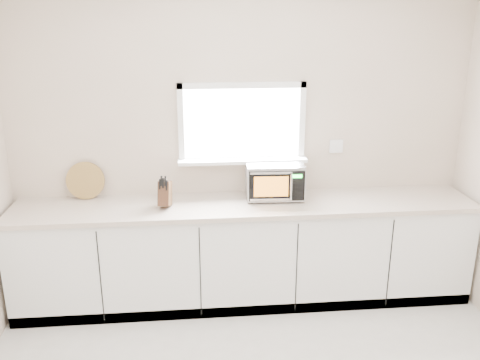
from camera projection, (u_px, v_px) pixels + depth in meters
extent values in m
cube|color=beige|center=(242.00, 145.00, 4.47)|extent=(4.00, 0.02, 2.70)
cube|color=white|center=(242.00, 123.00, 4.39)|extent=(1.00, 0.02, 0.60)
cube|color=white|center=(243.00, 160.00, 4.43)|extent=(1.12, 0.16, 0.03)
cube|color=white|center=(242.00, 85.00, 4.27)|extent=(1.10, 0.04, 0.05)
cube|color=white|center=(242.00, 160.00, 4.48)|extent=(1.10, 0.04, 0.05)
cube|color=white|center=(181.00, 124.00, 4.33)|extent=(0.05, 0.04, 0.70)
cube|color=white|center=(302.00, 122.00, 4.42)|extent=(0.05, 0.04, 0.70)
cube|color=white|center=(336.00, 146.00, 4.54)|extent=(0.12, 0.01, 0.12)
cube|color=silver|center=(245.00, 254.00, 4.46)|extent=(3.92, 0.60, 0.88)
cube|color=beige|center=(245.00, 205.00, 4.31)|extent=(3.92, 0.64, 0.04)
cylinder|color=black|center=(252.00, 202.00, 4.30)|extent=(0.02, 0.02, 0.01)
cylinder|color=black|center=(249.00, 191.00, 4.58)|extent=(0.02, 0.02, 0.01)
cylinder|color=black|center=(300.00, 201.00, 4.32)|extent=(0.02, 0.02, 0.01)
cylinder|color=black|center=(294.00, 190.00, 4.60)|extent=(0.02, 0.02, 0.01)
cube|color=#ADAFB4|center=(274.00, 179.00, 4.41)|extent=(0.50, 0.39, 0.29)
cube|color=black|center=(277.00, 186.00, 4.22)|extent=(0.47, 0.03, 0.26)
cube|color=orange|center=(271.00, 187.00, 4.22)|extent=(0.29, 0.02, 0.18)
cylinder|color=silver|center=(291.00, 187.00, 4.21)|extent=(0.02, 0.02, 0.23)
cube|color=black|center=(297.00, 186.00, 4.23)|extent=(0.12, 0.01, 0.25)
cube|color=#19FF33|center=(297.00, 176.00, 4.20)|extent=(0.08, 0.01, 0.03)
cube|color=silver|center=(274.00, 163.00, 4.36)|extent=(0.50, 0.39, 0.01)
cube|color=#4A311A|center=(165.00, 193.00, 4.18)|extent=(0.12, 0.21, 0.23)
cube|color=black|center=(160.00, 184.00, 4.11)|extent=(0.02, 0.04, 0.09)
cube|color=black|center=(163.00, 183.00, 4.11)|extent=(0.02, 0.04, 0.09)
cube|color=black|center=(167.00, 185.00, 4.11)|extent=(0.02, 0.04, 0.09)
cube|color=black|center=(161.00, 181.00, 4.10)|extent=(0.02, 0.04, 0.09)
cube|color=black|center=(165.00, 181.00, 4.10)|extent=(0.02, 0.04, 0.09)
cylinder|color=#AA8542|center=(85.00, 181.00, 4.37)|extent=(0.33, 0.08, 0.32)
cylinder|color=#ADAFB4|center=(273.00, 189.00, 4.39)|extent=(0.13, 0.13, 0.16)
cylinder|color=black|center=(273.00, 178.00, 4.36)|extent=(0.13, 0.13, 0.04)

